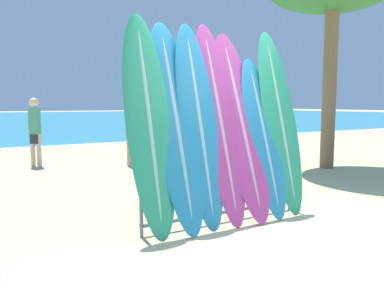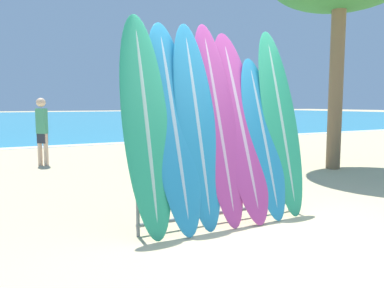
{
  "view_description": "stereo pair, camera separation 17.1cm",
  "coord_description": "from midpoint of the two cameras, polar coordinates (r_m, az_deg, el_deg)",
  "views": [
    {
      "loc": [
        -2.84,
        -3.01,
        1.45
      ],
      "look_at": [
        -0.29,
        1.51,
        0.89
      ],
      "focal_mm": 35.0,
      "sensor_mm": 36.0,
      "label": 1
    },
    {
      "loc": [
        -2.69,
        -3.09,
        1.45
      ],
      "look_at": [
        -0.29,
        1.51,
        0.89
      ],
      "focal_mm": 35.0,
      "sensor_mm": 36.0,
      "label": 2
    }
  ],
  "objects": [
    {
      "name": "ground_plane",
      "position": [
        4.36,
        14.18,
        -13.46
      ],
      "size": [
        160.0,
        160.0,
        0.0
      ],
      "primitive_type": "plane",
      "color": "#CCB789"
    },
    {
      "name": "ocean_water",
      "position": [
        42.83,
        -23.94,
        3.66
      ],
      "size": [
        120.0,
        60.0,
        0.01
      ],
      "color": "teal",
      "rests_on": "ground_plane"
    },
    {
      "name": "surfboard_rack",
      "position": [
        4.6,
        5.72,
        -6.14
      ],
      "size": [
        2.21,
        0.04,
        0.87
      ],
      "color": "slate",
      "rests_on": "ground_plane"
    },
    {
      "name": "surfboard_slot_0",
      "position": [
        4.13,
        -5.89,
        3.21
      ],
      "size": [
        0.54,
        0.75,
        2.48
      ],
      "color": "#289E70",
      "rests_on": "ground_plane"
    },
    {
      "name": "surfboard_slot_1",
      "position": [
        4.28,
        -1.72,
        3.09
      ],
      "size": [
        0.55,
        0.92,
        2.44
      ],
      "color": "teal",
      "rests_on": "ground_plane"
    },
    {
      "name": "surfboard_slot_2",
      "position": [
        4.4,
        1.86,
        3.12
      ],
      "size": [
        0.51,
        0.76,
        2.44
      ],
      "color": "teal",
      "rests_on": "ground_plane"
    },
    {
      "name": "surfboard_slot_3",
      "position": [
        4.58,
        5.06,
        3.47
      ],
      "size": [
        0.51,
        0.88,
        2.48
      ],
      "color": "#B23D8E",
      "rests_on": "ground_plane"
    },
    {
      "name": "surfboard_slot_4",
      "position": [
        4.78,
        8.38,
        3.08
      ],
      "size": [
        0.6,
        0.97,
        2.4
      ],
      "color": "#B23D8E",
      "rests_on": "ground_plane"
    },
    {
      "name": "surfboard_slot_5",
      "position": [
        4.91,
        11.72,
        1.15
      ],
      "size": [
        0.51,
        0.76,
        2.07
      ],
      "color": "teal",
      "rests_on": "ground_plane"
    },
    {
      "name": "surfboard_slot_6",
      "position": [
        5.14,
        14.24,
        3.46
      ],
      "size": [
        0.55,
        0.76,
        2.45
      ],
      "color": "#289E70",
      "rests_on": "ground_plane"
    },
    {
      "name": "person_near_water",
      "position": [
        8.79,
        -7.87,
        2.13
      ],
      "size": [
        0.26,
        0.21,
        1.55
      ],
      "rotation": [
        0.0,
        0.0,
        0.26
      ],
      "color": "tan",
      "rests_on": "ground_plane"
    },
    {
      "name": "person_mid_beach",
      "position": [
        10.27,
        -3.45,
        3.04
      ],
      "size": [
        0.25,
        0.28,
        1.65
      ],
      "rotation": [
        0.0,
        0.0,
        2.12
      ],
      "color": "#846047",
      "rests_on": "ground_plane"
    },
    {
      "name": "person_far_left",
      "position": [
        9.44,
        -21.41,
        2.17
      ],
      "size": [
        0.27,
        0.26,
        1.59
      ],
      "rotation": [
        0.0,
        0.0,
        2.41
      ],
      "color": "beige",
      "rests_on": "ground_plane"
    }
  ]
}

